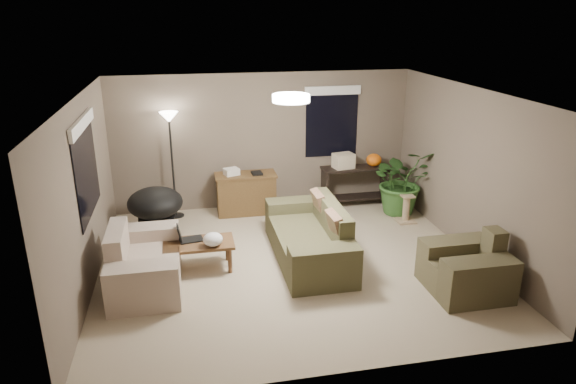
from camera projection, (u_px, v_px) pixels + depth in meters
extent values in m
plane|color=tan|center=(291.00, 263.00, 7.61)|extent=(5.50, 5.50, 0.00)
plane|color=white|center=(291.00, 94.00, 6.77)|extent=(5.50, 5.50, 0.00)
plane|color=brown|center=(263.00, 141.00, 9.50)|extent=(5.50, 0.00, 5.50)
plane|color=brown|center=(344.00, 265.00, 4.88)|extent=(5.50, 0.00, 5.50)
plane|color=brown|center=(84.00, 197.00, 6.67)|extent=(0.00, 5.00, 5.00)
plane|color=brown|center=(470.00, 172.00, 7.70)|extent=(0.00, 5.00, 5.00)
cube|color=#46442A|center=(308.00, 245.00, 7.71)|extent=(0.95, 1.48, 0.42)
cube|color=#4D4A2E|center=(332.00, 217.00, 7.64)|extent=(0.22, 1.48, 0.43)
cube|color=#48452B|center=(324.00, 268.00, 6.83)|extent=(0.95, 0.36, 0.60)
cube|color=#46432A|center=(295.00, 217.00, 8.53)|extent=(0.95, 0.36, 0.60)
cube|color=#8C7251|center=(337.00, 228.00, 7.20)|extent=(0.25, 0.46, 0.47)
cube|color=#8C7251|center=(320.00, 206.00, 8.03)|extent=(0.24, 0.45, 0.47)
cube|color=beige|center=(146.00, 270.00, 6.96)|extent=(0.90, 0.88, 0.42)
cube|color=beige|center=(117.00, 244.00, 6.75)|extent=(0.22, 0.88, 0.43)
cube|color=#BDB3A1|center=(143.00, 287.00, 6.35)|extent=(0.90, 0.36, 0.60)
cube|color=#BCB2A0|center=(148.00, 245.00, 7.50)|extent=(0.90, 0.36, 0.60)
cube|color=brown|center=(465.00, 276.00, 6.80)|extent=(0.95, 0.28, 0.42)
cube|color=brown|center=(494.00, 245.00, 6.73)|extent=(0.22, 0.28, 0.43)
cube|color=#454029|center=(479.00, 282.00, 6.48)|extent=(0.95, 0.36, 0.60)
cube|color=#4B452D|center=(453.00, 259.00, 7.07)|extent=(0.95, 0.36, 0.60)
cube|color=brown|center=(199.00, 244.00, 7.31)|extent=(1.00, 0.55, 0.04)
cylinder|color=brown|center=(169.00, 266.00, 7.11)|extent=(0.06, 0.06, 0.38)
cylinder|color=brown|center=(230.00, 260.00, 7.27)|extent=(0.06, 0.06, 0.38)
cylinder|color=brown|center=(170.00, 253.00, 7.48)|extent=(0.06, 0.06, 0.38)
cylinder|color=brown|center=(227.00, 248.00, 7.64)|extent=(0.06, 0.06, 0.38)
cube|color=black|center=(191.00, 239.00, 7.37)|extent=(0.36, 0.28, 0.02)
cube|color=black|center=(179.00, 233.00, 7.30)|extent=(0.08, 0.23, 0.22)
ellipsoid|color=white|center=(213.00, 239.00, 7.17)|extent=(0.35, 0.33, 0.19)
cube|color=brown|center=(246.00, 195.00, 9.38)|extent=(1.05, 0.45, 0.71)
cube|color=brown|center=(246.00, 175.00, 9.26)|extent=(1.10, 0.50, 0.04)
cube|color=silver|center=(232.00, 172.00, 9.18)|extent=(0.30, 0.27, 0.12)
cube|color=black|center=(257.00, 173.00, 9.23)|extent=(0.20, 0.23, 0.04)
cube|color=black|center=(356.00, 168.00, 9.67)|extent=(1.30, 0.40, 0.04)
cube|color=black|center=(325.00, 189.00, 9.68)|extent=(0.05, 0.38, 0.71)
cube|color=black|center=(385.00, 185.00, 9.91)|extent=(0.05, 0.38, 0.71)
cube|color=black|center=(354.00, 197.00, 9.86)|extent=(1.25, 0.36, 0.03)
ellipsoid|color=orange|center=(374.00, 160.00, 9.69)|extent=(0.31, 0.31, 0.24)
cube|color=beige|center=(343.00, 161.00, 9.57)|extent=(0.41, 0.34, 0.27)
cylinder|color=black|center=(157.00, 225.00, 8.57)|extent=(0.60, 0.60, 0.30)
ellipsoid|color=black|center=(155.00, 203.00, 8.43)|extent=(1.19, 1.19, 0.50)
cylinder|color=black|center=(177.00, 215.00, 9.34)|extent=(0.28, 0.28, 0.02)
cylinder|color=black|center=(173.00, 169.00, 9.04)|extent=(0.04, 0.04, 1.78)
cone|color=white|center=(169.00, 117.00, 8.73)|extent=(0.32, 0.32, 0.18)
cylinder|color=white|center=(291.00, 98.00, 6.79)|extent=(0.50, 0.50, 0.10)
imported|color=#2D5923|center=(402.00, 188.00, 9.35)|extent=(1.12, 1.24, 0.97)
cube|color=tan|center=(405.00, 221.00, 9.10)|extent=(0.32, 0.32, 0.03)
cylinder|color=tan|center=(406.00, 208.00, 9.02)|extent=(0.12, 0.12, 0.44)
cube|color=tan|center=(407.00, 196.00, 8.94)|extent=(0.22, 0.22, 0.03)
cube|color=black|center=(86.00, 168.00, 6.85)|extent=(0.01, 1.50, 1.30)
cube|color=white|center=(82.00, 124.00, 6.66)|extent=(0.05, 1.56, 0.16)
cube|color=black|center=(332.00, 122.00, 9.63)|extent=(1.00, 0.01, 1.30)
cube|color=white|center=(333.00, 90.00, 9.41)|extent=(1.06, 0.05, 0.16)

